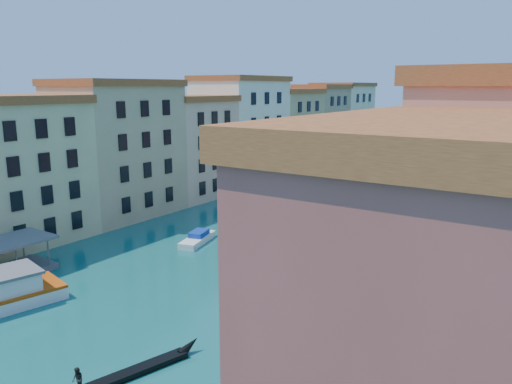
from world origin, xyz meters
The scene contains 10 objects.
left_bank_palazzos centered at (-26.00, 64.68, 9.71)m, with size 12.80×128.40×21.00m.
quay centered at (22.00, 65.00, 0.50)m, with size 4.00×140.00×1.00m, color gray.
restaurant_awnings centered at (22.19, 23.00, 2.99)m, with size 3.20×44.55×3.12m.
mooring_poles_right centered at (19.10, 28.80, 1.30)m, with size 1.44×54.24×3.20m.
vaporetto_far centered at (-7.48, 63.99, 1.32)m, with size 7.31×20.08×2.92m.
gondola_fore centered at (1.97, 40.28, 0.43)m, with size 5.19×12.40×2.56m.
gondola_right centered at (8.24, 9.97, 0.42)m, with size 3.84×10.77×2.19m.
gondola_far centered at (8.81, 56.70, 0.37)m, with size 3.70×12.74×1.82m.
motorboat_mid centered at (-7.05, 35.12, 0.54)m, with size 3.80×6.98×1.38m.
motorboat_far centered at (10.34, 92.07, 0.58)m, with size 3.43×7.52×1.50m.
Camera 1 is at (32.03, -10.11, 18.98)m, focal length 35.00 mm.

